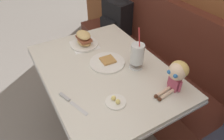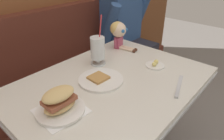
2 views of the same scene
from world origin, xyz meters
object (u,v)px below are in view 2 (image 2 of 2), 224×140
sandwich_plate (60,103)px  butter_knife (178,90)px  seated_doll (119,31)px  milkshake_glass (98,49)px  toast_plate (101,79)px  diner_patron (124,26)px  butter_saucer (155,65)px

sandwich_plate → butter_knife: size_ratio=0.96×
butter_knife → seated_doll: bearing=68.8°
milkshake_glass → sandwich_plate: 0.48m
toast_plate → butter_knife: toast_plate is taller
milkshake_glass → seated_doll: 0.30m
toast_plate → diner_patron: bearing=31.1°
milkshake_glass → butter_knife: (0.06, -0.52, -0.10)m
toast_plate → diner_patron: size_ratio=0.31×
butter_saucer → diner_patron: bearing=51.5°
sandwich_plate → butter_knife: 0.60m
sandwich_plate → butter_knife: bearing=-32.9°
sandwich_plate → diner_patron: size_ratio=0.27×
milkshake_glass → butter_saucer: size_ratio=2.63×
diner_patron → sandwich_plate: bearing=-154.1°
milkshake_glass → butter_saucer: milkshake_glass is taller
seated_doll → diner_patron: diner_patron is taller
butter_saucer → seated_doll: size_ratio=0.53×
toast_plate → milkshake_glass: size_ratio=0.79×
toast_plate → sandwich_plate: sandwich_plate is taller
butter_saucer → seated_doll: 0.39m
milkshake_glass → butter_saucer: bearing=-53.9°
toast_plate → butter_knife: 0.42m
toast_plate → seated_doll: (0.43, 0.23, 0.12)m
toast_plate → seated_doll: bearing=27.8°
toast_plate → milkshake_glass: milkshake_glass is taller
diner_patron → toast_plate: bearing=-148.9°
butter_knife → seated_doll: (0.23, 0.59, 0.12)m
toast_plate → butter_knife: size_ratio=1.09×
seated_doll → diner_patron: bearing=33.9°
butter_knife → sandwich_plate: bearing=147.1°
milkshake_glass → diner_patron: (0.75, 0.38, -0.10)m
milkshake_glass → seated_doll: size_ratio=1.40×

